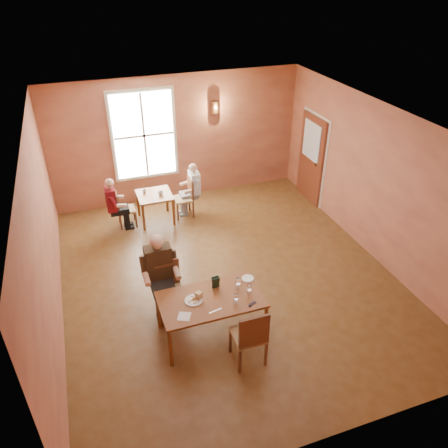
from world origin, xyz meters
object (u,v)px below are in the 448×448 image
object	(u,v)px
main_table	(211,317)
diner_main	(170,283)
diner_white	(184,193)
diner_maroon	(124,202)
chair_diner_white	(183,198)
chair_diner_maroon	(126,209)
second_table	(156,207)
chair_diner_main	(170,292)
chair_empty	(248,334)

from	to	relation	value
main_table	diner_main	world-z (taller)	diner_main
diner_white	diner_maroon	world-z (taller)	same
diner_main	diner_white	bearing A→B (deg)	-108.73
chair_diner_white	diner_maroon	xyz separation A→B (m)	(-1.33, 0.00, 0.13)
main_table	chair_diner_maroon	bearing A→B (deg)	101.20
diner_white	diner_maroon	xyz separation A→B (m)	(-1.36, 0.00, 0.00)
second_table	diner_maroon	xyz separation A→B (m)	(-0.68, 0.00, 0.26)
chair_diner_white	chair_diner_maroon	distance (m)	1.30
diner_white	diner_maroon	distance (m)	1.36
chair_diner_main	diner_main	distance (m)	0.21
diner_main	diner_white	xyz separation A→B (m)	(1.08, 3.18, -0.11)
diner_white	chair_diner_maroon	size ratio (longest dim) A/B	1.41
chair_empty	chair_diner_maroon	distance (m)	4.60
second_table	chair_empty	bearing A→B (deg)	-84.12
chair_diner_white	second_table	bearing A→B (deg)	90.00
main_table	second_table	distance (m)	3.80
main_table	diner_white	xyz separation A→B (m)	(0.58, 3.80, 0.22)
chair_diner_maroon	diner_maroon	world-z (taller)	diner_maroon
main_table	diner_main	bearing A→B (deg)	128.88
diner_main	second_table	size ratio (longest dim) A/B	1.86
diner_white	chair_empty	bearing A→B (deg)	177.16
diner_white	chair_diner_maroon	distance (m)	1.34
chair_diner_white	diner_main	bearing A→B (deg)	161.76
chair_diner_main	diner_white	bearing A→B (deg)	-108.89
chair_diner_white	diner_white	bearing A→B (deg)	-90.00
main_table	second_table	bearing A→B (deg)	91.54
chair_diner_main	chair_empty	world-z (taller)	chair_empty
chair_diner_main	chair_diner_maroon	xyz separation A→B (m)	(-0.25, 3.15, -0.07)
diner_maroon	diner_white	bearing A→B (deg)	90.00
chair_empty	diner_white	size ratio (longest dim) A/B	0.86
second_table	diner_main	bearing A→B (deg)	-97.13
chair_empty	diner_main	bearing A→B (deg)	124.29
chair_empty	second_table	bearing A→B (deg)	96.37
chair_diner_white	diner_maroon	world-z (taller)	diner_maroon
second_table	chair_diner_maroon	xyz separation A→B (m)	(-0.65, 0.00, 0.09)
diner_maroon	main_table	bearing A→B (deg)	11.63
main_table	diner_maroon	size ratio (longest dim) A/B	1.33
chair_diner_main	chair_diner_white	bearing A→B (deg)	-108.40
diner_maroon	diner_main	bearing A→B (deg)	5.07
chair_empty	chair_diner_maroon	xyz separation A→B (m)	(-1.11, 4.46, -0.09)
diner_main	chair_diner_white	bearing A→B (deg)	-108.24
main_table	second_table	size ratio (longest dim) A/B	2.10
chair_empty	second_table	size ratio (longest dim) A/B	1.35
chair_diner_main	second_table	size ratio (longest dim) A/B	1.31
chair_empty	chair_diner_white	size ratio (longest dim) A/B	1.11
second_table	chair_diner_white	size ratio (longest dim) A/B	0.82
diner_white	chair_diner_maroon	xyz separation A→B (m)	(-1.33, 0.00, -0.17)
main_table	chair_empty	size ratio (longest dim) A/B	1.56
second_table	chair_diner_white	distance (m)	0.66
chair_diner_main	diner_maroon	bearing A→B (deg)	-84.88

